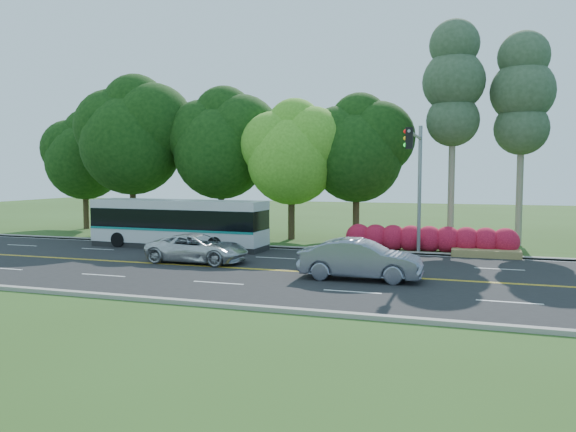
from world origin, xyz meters
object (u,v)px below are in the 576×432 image
(traffic_signal, at_px, (417,169))
(transit_bus, at_px, (178,224))
(sedan, at_px, (360,259))
(suv, at_px, (198,248))

(traffic_signal, xyz_separation_m, transit_bus, (-13.84, 0.11, -3.25))
(sedan, relative_size, suv, 1.00)
(transit_bus, height_order, sedan, transit_bus)
(transit_bus, height_order, suv, transit_bus)
(transit_bus, relative_size, suv, 2.15)
(traffic_signal, height_order, transit_bus, traffic_signal)
(sedan, bearing_deg, traffic_signal, -15.25)
(transit_bus, bearing_deg, traffic_signal, 1.96)
(transit_bus, distance_m, suv, 5.89)
(traffic_signal, height_order, suv, traffic_signal)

